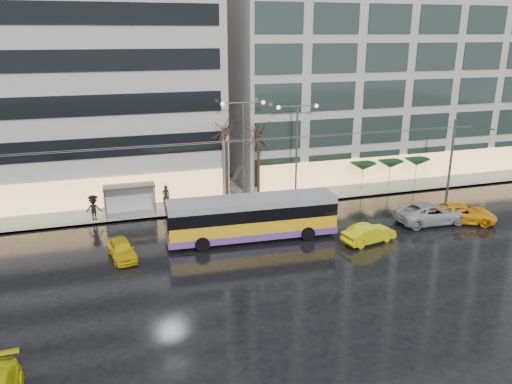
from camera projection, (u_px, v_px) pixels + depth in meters
name	position (u px, v px, depth m)	size (l,w,h in m)	color
ground	(258.00, 254.00, 34.83)	(140.00, 140.00, 0.00)	black
sidewalk	(235.00, 192.00, 48.12)	(80.00, 10.00, 0.15)	gray
kerb	(249.00, 208.00, 43.61)	(80.00, 0.10, 0.15)	slate
building_left	(23.00, 75.00, 44.28)	(34.00, 14.00, 22.00)	#AFACA8
building_right	(374.00, 53.00, 53.60)	(32.00, 14.00, 25.00)	#AFACA8
trolleybus	(252.00, 219.00, 36.89)	(12.65, 5.16, 5.81)	#ECAD14
catenary	(241.00, 166.00, 41.05)	(42.24, 5.12, 7.00)	#595B60
bus_shelter	(125.00, 193.00, 41.63)	(4.20, 1.60, 2.51)	#595B60
street_lamp_near	(243.00, 138.00, 43.41)	(3.96, 0.36, 9.03)	#595B60
street_lamp_far	(297.00, 138.00, 44.89)	(3.96, 0.36, 8.53)	#595B60
tree_a	(226.00, 126.00, 42.84)	(3.20, 3.20, 8.40)	black
tree_b	(258.00, 132.00, 44.06)	(3.20, 3.20, 7.70)	black
parasol_a	(363.00, 166.00, 48.01)	(2.50, 2.50, 2.65)	#595B60
parasol_b	(390.00, 164.00, 48.85)	(2.50, 2.50, 2.65)	#595B60
parasol_c	(417.00, 162.00, 49.69)	(2.50, 2.50, 2.65)	#595B60
taxi_a	(122.00, 249.00, 33.94)	(1.53, 3.81, 1.30)	#D9BA0B
taxi_b	(369.00, 234.00, 36.52)	(1.46, 4.18, 1.38)	yellow
taxi_c	(462.00, 213.00, 40.55)	(2.45, 5.32, 1.48)	#FFAC0D
sedan_silver	(431.00, 213.00, 40.28)	(2.74, 5.95, 1.65)	#AEAEB3
pedestrian_a	(166.00, 191.00, 43.52)	(1.02, 1.04, 2.19)	black
pedestrian_b	(140.00, 198.00, 43.48)	(1.06, 1.05, 1.73)	black
pedestrian_c	(94.00, 207.00, 40.42)	(1.32, 0.93, 2.11)	black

